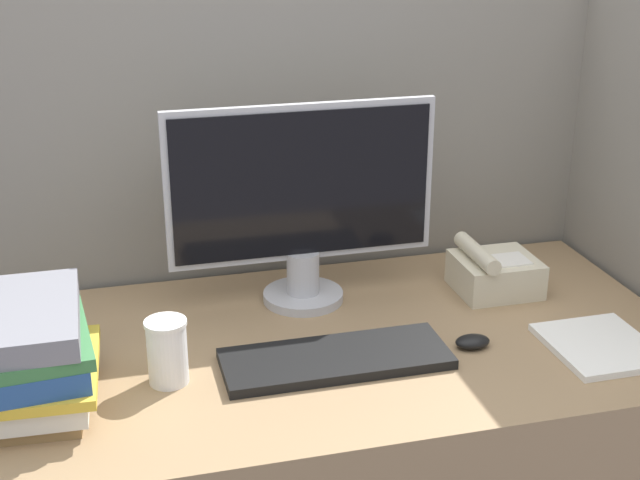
{
  "coord_description": "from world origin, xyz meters",
  "views": [
    {
      "loc": [
        -0.41,
        -1.18,
        1.62
      ],
      "look_at": [
        0.0,
        0.42,
        0.97
      ],
      "focal_mm": 50.0,
      "sensor_mm": 36.0,
      "label": 1
    }
  ],
  "objects_px": {
    "keyboard": "(335,359)",
    "desk_telephone": "(494,272)",
    "book_stack": "(34,355)",
    "monitor": "(302,204)",
    "coffee_cup": "(167,351)",
    "mouse": "(473,342)"
  },
  "relations": [
    {
      "from": "mouse",
      "to": "book_stack",
      "type": "relative_size",
      "value": 0.22
    },
    {
      "from": "mouse",
      "to": "coffee_cup",
      "type": "relative_size",
      "value": 0.56
    },
    {
      "from": "coffee_cup",
      "to": "book_stack",
      "type": "height_order",
      "value": "book_stack"
    },
    {
      "from": "keyboard",
      "to": "mouse",
      "type": "height_order",
      "value": "mouse"
    },
    {
      "from": "coffee_cup",
      "to": "book_stack",
      "type": "distance_m",
      "value": 0.23
    },
    {
      "from": "monitor",
      "to": "mouse",
      "type": "bearing_deg",
      "value": -47.54
    },
    {
      "from": "coffee_cup",
      "to": "desk_telephone",
      "type": "distance_m",
      "value": 0.79
    },
    {
      "from": "book_stack",
      "to": "mouse",
      "type": "bearing_deg",
      "value": -0.36
    },
    {
      "from": "monitor",
      "to": "desk_telephone",
      "type": "xyz_separation_m",
      "value": [
        0.43,
        -0.06,
        -0.18
      ]
    },
    {
      "from": "monitor",
      "to": "keyboard",
      "type": "bearing_deg",
      "value": -91.43
    },
    {
      "from": "desk_telephone",
      "to": "coffee_cup",
      "type": "bearing_deg",
      "value": -163.81
    },
    {
      "from": "coffee_cup",
      "to": "book_stack",
      "type": "xyz_separation_m",
      "value": [
        -0.23,
        -0.01,
        0.03
      ]
    },
    {
      "from": "keyboard",
      "to": "book_stack",
      "type": "height_order",
      "value": "book_stack"
    },
    {
      "from": "keyboard",
      "to": "coffee_cup",
      "type": "height_order",
      "value": "coffee_cup"
    },
    {
      "from": "desk_telephone",
      "to": "monitor",
      "type": "bearing_deg",
      "value": 171.72
    },
    {
      "from": "keyboard",
      "to": "desk_telephone",
      "type": "bearing_deg",
      "value": 27.89
    },
    {
      "from": "monitor",
      "to": "coffee_cup",
      "type": "height_order",
      "value": "monitor"
    },
    {
      "from": "mouse",
      "to": "desk_telephone",
      "type": "xyz_separation_m",
      "value": [
        0.15,
        0.24,
        0.03
      ]
    },
    {
      "from": "keyboard",
      "to": "desk_telephone",
      "type": "distance_m",
      "value": 0.5
    },
    {
      "from": "coffee_cup",
      "to": "monitor",
      "type": "bearing_deg",
      "value": 40.97
    },
    {
      "from": "keyboard",
      "to": "desk_telephone",
      "type": "xyz_separation_m",
      "value": [
        0.44,
        0.23,
        0.04
      ]
    },
    {
      "from": "mouse",
      "to": "monitor",
      "type": "bearing_deg",
      "value": 132.46
    }
  ]
}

